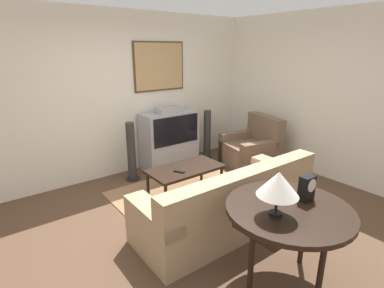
{
  "coord_description": "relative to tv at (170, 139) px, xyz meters",
  "views": [
    {
      "loc": [
        -2.06,
        -2.56,
        2.09
      ],
      "look_at": [
        0.49,
        0.79,
        0.75
      ],
      "focal_mm": 28.0,
      "sensor_mm": 36.0,
      "label": 1
    }
  ],
  "objects": [
    {
      "name": "table_lamp",
      "position": [
        -0.96,
        -3.07,
        0.54
      ],
      "size": [
        0.34,
        0.34,
        0.38
      ],
      "color": "black",
      "rests_on": "console_table"
    },
    {
      "name": "armchair",
      "position": [
        1.24,
        -0.87,
        -0.23
      ],
      "size": [
        1.01,
        1.06,
        0.93
      ],
      "rotation": [
        0.0,
        0.0,
        -1.8
      ],
      "color": "brown",
      "rests_on": "ground_plane"
    },
    {
      "name": "wall_right",
      "position": [
        1.87,
        -1.81,
        0.82
      ],
      "size": [
        0.06,
        12.0,
        2.7
      ],
      "color": "silver",
      "rests_on": "ground_plane"
    },
    {
      "name": "tv",
      "position": [
        0.0,
        0.0,
        0.0
      ],
      "size": [
        1.01,
        0.47,
        1.12
      ],
      "color": "#9E9EA3",
      "rests_on": "ground_plane"
    },
    {
      "name": "remote",
      "position": [
        -0.6,
        -1.16,
        -0.09
      ],
      "size": [
        0.12,
        0.16,
        0.02
      ],
      "color": "black",
      "rests_on": "coffee_table"
    },
    {
      "name": "area_rug",
      "position": [
        -0.39,
        -1.08,
        -0.52
      ],
      "size": [
        2.08,
        1.59,
        0.01
      ],
      "color": "#99704C",
      "rests_on": "ground_plane"
    },
    {
      "name": "mantel_clock",
      "position": [
        -0.54,
        -3.07,
        0.38
      ],
      "size": [
        0.14,
        0.1,
        0.23
      ],
      "color": "black",
      "rests_on": "console_table"
    },
    {
      "name": "speaker_tower_left",
      "position": [
        -0.81,
        -0.1,
        -0.07
      ],
      "size": [
        0.24,
        0.24,
        0.98
      ],
      "color": "black",
      "rests_on": "ground_plane"
    },
    {
      "name": "console_table",
      "position": [
        -0.76,
        -3.06,
        0.19
      ],
      "size": [
        1.09,
        1.09,
        0.79
      ],
      "color": "black",
      "rests_on": "ground_plane"
    },
    {
      "name": "couch",
      "position": [
        -0.53,
        -2.09,
        -0.23
      ],
      "size": [
        2.26,
        0.87,
        0.83
      ],
      "rotation": [
        0.0,
        0.0,
        3.13
      ],
      "color": "tan",
      "rests_on": "ground_plane"
    },
    {
      "name": "coffee_table",
      "position": [
        -0.43,
        -1.07,
        -0.14
      ],
      "size": [
        1.1,
        0.58,
        0.43
      ],
      "color": "black",
      "rests_on": "ground_plane"
    },
    {
      "name": "wall_back",
      "position": [
        -0.75,
        0.32,
        0.83
      ],
      "size": [
        12.0,
        0.1,
        2.7
      ],
      "color": "silver",
      "rests_on": "ground_plane"
    },
    {
      "name": "speaker_tower_right",
      "position": [
        0.81,
        -0.1,
        -0.07
      ],
      "size": [
        0.24,
        0.24,
        0.98
      ],
      "color": "black",
      "rests_on": "ground_plane"
    },
    {
      "name": "ground_plane",
      "position": [
        -0.76,
        -1.81,
        -0.53
      ],
      "size": [
        12.0,
        12.0,
        0.0
      ],
      "primitive_type": "plane",
      "color": "brown"
    }
  ]
}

